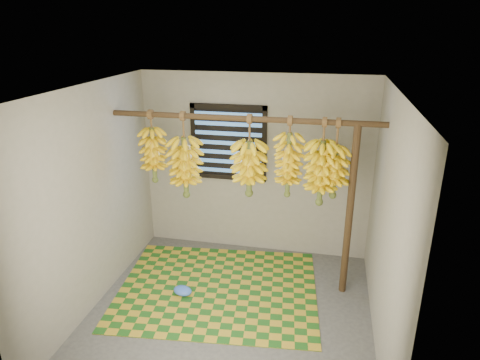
% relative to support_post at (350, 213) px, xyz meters
% --- Properties ---
extents(floor, '(3.00, 3.00, 0.01)m').
position_rel_support_post_xyz_m(floor, '(-1.20, -0.70, -1.00)').
color(floor, '#464646').
rests_on(floor, ground).
extents(ceiling, '(3.00, 3.00, 0.01)m').
position_rel_support_post_xyz_m(ceiling, '(-1.20, -0.70, 1.40)').
color(ceiling, silver).
rests_on(ceiling, wall_back).
extents(wall_back, '(3.00, 0.01, 2.40)m').
position_rel_support_post_xyz_m(wall_back, '(-1.20, 0.80, 0.20)').
color(wall_back, gray).
rests_on(wall_back, floor).
extents(wall_left, '(0.01, 3.00, 2.40)m').
position_rel_support_post_xyz_m(wall_left, '(-2.71, -0.70, 0.20)').
color(wall_left, gray).
rests_on(wall_left, floor).
extents(wall_right, '(0.01, 3.00, 2.40)m').
position_rel_support_post_xyz_m(wall_right, '(0.30, -0.70, 0.20)').
color(wall_right, gray).
rests_on(wall_right, floor).
extents(window, '(1.00, 0.04, 1.00)m').
position_rel_support_post_xyz_m(window, '(-1.55, 0.78, 0.50)').
color(window, black).
rests_on(window, wall_back).
extents(hanging_pole, '(3.00, 0.06, 0.06)m').
position_rel_support_post_xyz_m(hanging_pole, '(-1.20, 0.00, 1.00)').
color(hanging_pole, '#3E2D17').
rests_on(hanging_pole, wall_left).
extents(support_post, '(0.08, 0.08, 2.00)m').
position_rel_support_post_xyz_m(support_post, '(0.00, 0.00, 0.00)').
color(support_post, '#3E2D17').
rests_on(support_post, floor).
extents(woven_mat, '(2.47, 2.06, 0.01)m').
position_rel_support_post_xyz_m(woven_mat, '(-1.44, -0.28, -0.99)').
color(woven_mat, '#1F591A').
rests_on(woven_mat, floor).
extents(plastic_bag, '(0.26, 0.22, 0.09)m').
position_rel_support_post_xyz_m(plastic_bag, '(-1.81, -0.48, -0.94)').
color(plastic_bag, '#3F6EEC').
rests_on(plastic_bag, woven_mat).
extents(banana_bunch_a, '(0.30, 0.30, 0.85)m').
position_rel_support_post_xyz_m(banana_bunch_a, '(-2.26, 0.00, 0.53)').
color(banana_bunch_a, brown).
rests_on(banana_bunch_a, hanging_pole).
extents(banana_bunch_b, '(0.38, 0.38, 1.01)m').
position_rel_support_post_xyz_m(banana_bunch_b, '(-1.88, 0.00, 0.40)').
color(banana_bunch_b, brown).
rests_on(banana_bunch_b, hanging_pole).
extents(banana_bunch_c, '(0.38, 0.38, 0.93)m').
position_rel_support_post_xyz_m(banana_bunch_c, '(-1.13, -0.00, 0.44)').
color(banana_bunch_c, brown).
rests_on(banana_bunch_c, hanging_pole).
extents(banana_bunch_d, '(0.32, 0.32, 0.90)m').
position_rel_support_post_xyz_m(banana_bunch_d, '(-0.69, 0.00, 0.51)').
color(banana_bunch_d, brown).
rests_on(banana_bunch_d, hanging_pole).
extents(banana_bunch_e, '(0.36, 0.36, 0.97)m').
position_rel_support_post_xyz_m(banana_bunch_e, '(-0.34, -0.00, 0.44)').
color(banana_bunch_e, brown).
rests_on(banana_bunch_e, hanging_pole).
extents(banana_bunch_f, '(0.29, 0.29, 0.87)m').
position_rel_support_post_xyz_m(banana_bunch_f, '(-0.20, 0.00, 0.47)').
color(banana_bunch_f, brown).
rests_on(banana_bunch_f, hanging_pole).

